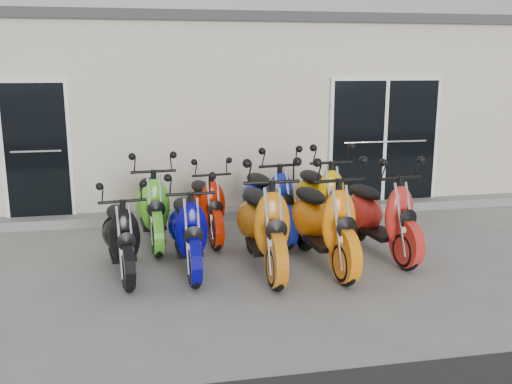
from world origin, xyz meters
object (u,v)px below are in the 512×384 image
(scooter_front_blue, at_px, (188,219))
(scooter_back_red, at_px, (206,196))
(scooter_front_black, at_px, (121,225))
(scooter_back_blue, at_px, (268,190))
(scooter_back_green, at_px, (152,196))
(scooter_back_yellow, at_px, (320,187))
(scooter_front_orange_a, at_px, (263,211))
(scooter_front_orange_b, at_px, (323,209))
(scooter_front_red, at_px, (380,204))

(scooter_front_blue, bearing_deg, scooter_back_red, 71.93)
(scooter_front_black, bearing_deg, scooter_back_blue, 21.13)
(scooter_back_green, distance_m, scooter_back_blue, 1.69)
(scooter_front_black, relative_size, scooter_back_yellow, 0.86)
(scooter_front_orange_a, distance_m, scooter_back_yellow, 1.74)
(scooter_front_orange_b, relative_size, scooter_back_yellow, 1.03)
(scooter_back_blue, distance_m, scooter_back_yellow, 0.79)
(scooter_back_blue, bearing_deg, scooter_front_red, -48.01)
(scooter_back_green, relative_size, scooter_back_yellow, 0.96)
(scooter_front_blue, xyz_separation_m, scooter_front_orange_b, (1.69, -0.18, 0.08))
(scooter_back_red, bearing_deg, scooter_front_blue, -112.49)
(scooter_front_black, relative_size, scooter_back_red, 0.99)
(scooter_front_black, xyz_separation_m, scooter_front_blue, (0.81, 0.01, 0.04))
(scooter_back_yellow, bearing_deg, scooter_front_red, -65.54)
(scooter_front_orange_a, xyz_separation_m, scooter_front_red, (1.66, 0.28, -0.05))
(scooter_front_orange_a, distance_m, scooter_back_blue, 1.38)
(scooter_front_orange_a, relative_size, scooter_front_red, 1.07)
(scooter_back_red, height_order, scooter_back_yellow, scooter_back_yellow)
(scooter_front_black, distance_m, scooter_front_orange_a, 1.74)
(scooter_back_blue, bearing_deg, scooter_back_red, 164.42)
(scooter_front_red, bearing_deg, scooter_front_orange_a, -178.89)
(scooter_front_red, height_order, scooter_back_blue, scooter_back_blue)
(scooter_front_red, height_order, scooter_back_red, scooter_front_red)
(scooter_front_orange_b, relative_size, scooter_back_blue, 1.04)
(scooter_front_orange_b, height_order, scooter_back_yellow, scooter_front_orange_b)
(scooter_front_black, bearing_deg, scooter_back_green, 63.51)
(scooter_back_blue, height_order, scooter_back_yellow, scooter_back_yellow)
(scooter_front_orange_a, relative_size, scooter_front_orange_b, 1.01)
(scooter_front_orange_a, relative_size, scooter_back_yellow, 1.04)
(scooter_front_orange_a, bearing_deg, scooter_back_blue, 74.45)
(scooter_front_orange_b, height_order, scooter_back_red, scooter_front_orange_b)
(scooter_front_black, height_order, scooter_back_red, scooter_back_red)
(scooter_front_orange_b, distance_m, scooter_back_blue, 1.41)
(scooter_front_black, bearing_deg, scooter_front_orange_b, -12.17)
(scooter_front_orange_a, xyz_separation_m, scooter_back_green, (-1.34, 1.35, -0.05))
(scooter_back_green, height_order, scooter_back_yellow, scooter_back_yellow)
(scooter_front_blue, distance_m, scooter_front_orange_b, 1.70)
(scooter_front_orange_a, height_order, scooter_front_orange_b, scooter_front_orange_a)
(scooter_front_blue, distance_m, scooter_back_red, 1.32)
(scooter_front_orange_b, relative_size, scooter_front_red, 1.06)
(scooter_back_yellow, bearing_deg, scooter_back_blue, 176.88)
(scooter_front_black, relative_size, scooter_back_green, 0.90)
(scooter_back_blue, bearing_deg, scooter_front_black, -159.68)
(scooter_back_red, bearing_deg, scooter_front_black, -139.12)
(scooter_front_orange_b, distance_m, scooter_back_yellow, 1.38)
(scooter_back_green, relative_size, scooter_back_red, 1.10)
(scooter_front_orange_b, bearing_deg, scooter_front_red, 13.00)
(scooter_front_orange_b, bearing_deg, scooter_front_black, 171.02)
(scooter_front_blue, height_order, scooter_back_blue, scooter_back_blue)
(scooter_front_black, xyz_separation_m, scooter_front_orange_b, (2.50, -0.18, 0.12))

